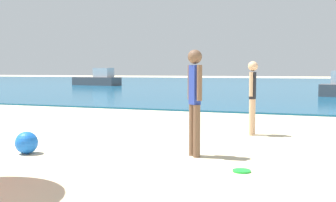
# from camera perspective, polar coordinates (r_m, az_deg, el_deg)

# --- Properties ---
(water) EXTENTS (160.00, 60.00, 0.06)m
(water) POSITION_cam_1_polar(r_m,az_deg,el_deg) (43.33, 15.82, 2.31)
(water) COLOR #14567F
(water) RESTS_ON ground
(person_standing) EXTENTS (0.31, 0.31, 1.72)m
(person_standing) POSITION_cam_1_polar(r_m,az_deg,el_deg) (6.60, 3.73, 0.68)
(person_standing) COLOR brown
(person_standing) RESTS_ON ground
(frisbee) EXTENTS (0.25, 0.25, 0.03)m
(frisbee) POSITION_cam_1_polar(r_m,az_deg,el_deg) (5.80, 10.20, -9.54)
(frisbee) COLOR green
(frisbee) RESTS_ON ground
(person_distant) EXTENTS (0.21, 0.36, 1.59)m
(person_distant) POSITION_cam_1_polar(r_m,az_deg,el_deg) (8.98, 11.67, 1.06)
(person_distant) COLOR #DDAD84
(person_distant) RESTS_ON ground
(boat_far) EXTENTS (4.72, 2.20, 1.54)m
(boat_far) POSITION_cam_1_polar(r_m,az_deg,el_deg) (37.36, -9.70, 2.98)
(boat_far) COLOR #4C4C51
(boat_far) RESTS_ON water
(beach_ball) EXTENTS (0.37, 0.37, 0.37)m
(beach_ball) POSITION_cam_1_polar(r_m,az_deg,el_deg) (7.27, -19.06, -5.49)
(beach_ball) COLOR blue
(beach_ball) RESTS_ON ground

